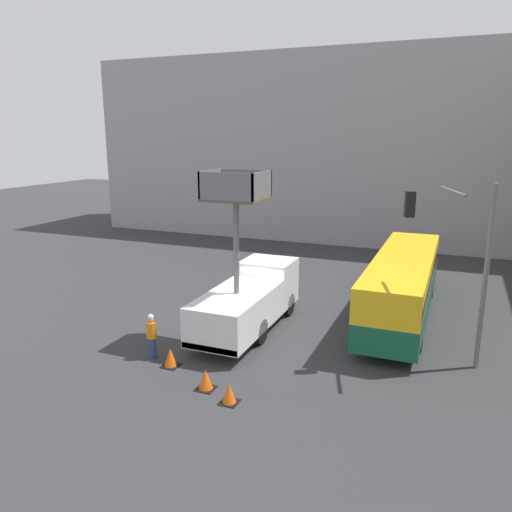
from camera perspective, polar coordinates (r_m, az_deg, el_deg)
The scene contains 10 objects.
ground_plane at distance 22.35m, azimuth -0.40°, elevation -8.39°, with size 120.00×120.00×0.00m, color #333335.
building_backdrop_far at distance 43.32m, azimuth 11.86°, elevation 11.98°, with size 44.00×10.00×14.68m.
utility_truck at distance 21.88m, azimuth -0.80°, elevation -4.63°, with size 2.37×7.31×7.04m.
city_bus at distance 24.23m, azimuth 16.41°, elevation -2.80°, with size 2.52×11.84×2.96m.
traffic_light_pole at distance 18.95m, azimuth 22.39°, elevation 0.81°, with size 2.98×2.73×6.80m.
road_worker_near_truck at distance 19.77m, azimuth -11.83°, elevation -8.96°, with size 0.38×0.38×1.78m.
road_worker_directing at distance 21.48m, azimuth 11.85°, elevation -6.86°, with size 0.38×0.38×1.91m.
traffic_cone_near_truck at distance 17.45m, azimuth -5.78°, elevation -13.90°, with size 0.62×0.62×0.71m.
traffic_cone_mid_road at distance 16.61m, azimuth -3.09°, elevation -15.45°, with size 0.59×0.59×0.67m.
traffic_cone_far_side at distance 19.17m, azimuth -9.75°, elevation -11.39°, with size 0.62×0.62×0.71m.
Camera 1 is at (7.98, -19.12, 8.38)m, focal length 35.00 mm.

